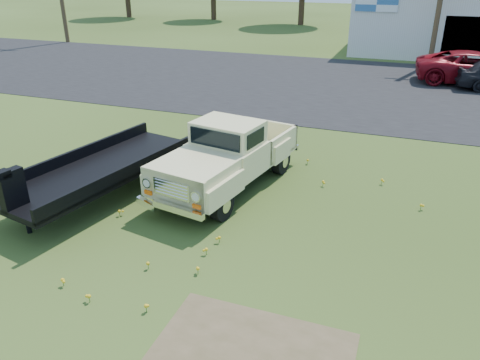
# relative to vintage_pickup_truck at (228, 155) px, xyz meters

# --- Properties ---
(ground) EXTENTS (140.00, 140.00, 0.00)m
(ground) POSITION_rel_vintage_pickup_truck_xyz_m (0.98, -2.35, -0.91)
(ground) COLOR #304315
(ground) RESTS_ON ground
(asphalt_lot) EXTENTS (90.00, 14.00, 0.02)m
(asphalt_lot) POSITION_rel_vintage_pickup_truck_xyz_m (0.98, 12.65, -0.91)
(asphalt_lot) COLOR black
(asphalt_lot) RESTS_ON ground
(dirt_patch_a) EXTENTS (3.00, 2.00, 0.01)m
(dirt_patch_a) POSITION_rel_vintage_pickup_truck_xyz_m (2.48, -5.35, -0.91)
(dirt_patch_a) COLOR brown
(dirt_patch_a) RESTS_ON ground
(dirt_patch_b) EXTENTS (2.20, 1.60, 0.01)m
(dirt_patch_b) POSITION_rel_vintage_pickup_truck_xyz_m (-1.02, 1.15, -0.91)
(dirt_patch_b) COLOR brown
(dirt_patch_b) RESTS_ON ground
(commercial_building) EXTENTS (14.20, 8.20, 4.15)m
(commercial_building) POSITION_rel_vintage_pickup_truck_xyz_m (6.98, 24.64, 1.19)
(commercial_building) COLOR silver
(commercial_building) RESTS_ON ground
(vintage_pickup_truck) EXTENTS (2.83, 5.30, 1.83)m
(vintage_pickup_truck) POSITION_rel_vintage_pickup_truck_xyz_m (0.00, 0.00, 0.00)
(vintage_pickup_truck) COLOR beige
(vintage_pickup_truck) RESTS_ON ground
(flatbed_trailer) EXTENTS (3.07, 6.18, 1.61)m
(flatbed_trailer) POSITION_rel_vintage_pickup_truck_xyz_m (-2.83, -1.48, -0.11)
(flatbed_trailer) COLOR black
(flatbed_trailer) RESTS_ON ground
(red_pickup) EXTENTS (5.72, 3.01, 1.54)m
(red_pickup) POSITION_rel_vintage_pickup_truck_xyz_m (6.97, 15.31, -0.15)
(red_pickup) COLOR maroon
(red_pickup) RESTS_ON ground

